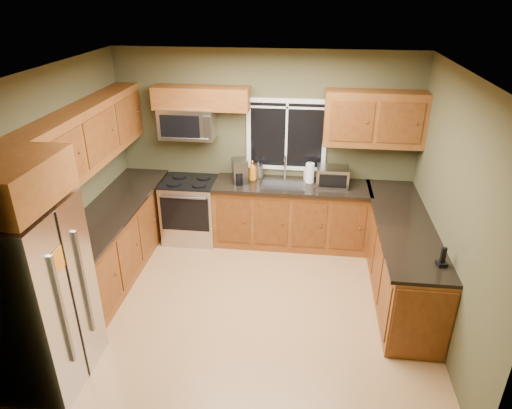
% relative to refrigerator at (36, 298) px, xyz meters
% --- Properties ---
extents(floor, '(4.20, 4.20, 0.00)m').
position_rel_refrigerator_xyz_m(floor, '(1.74, 1.30, -0.90)').
color(floor, '#A77849').
rests_on(floor, ground).
extents(ceiling, '(4.20, 4.20, 0.00)m').
position_rel_refrigerator_xyz_m(ceiling, '(1.74, 1.30, 1.80)').
color(ceiling, white).
rests_on(ceiling, back_wall).
extents(back_wall, '(4.20, 0.00, 4.20)m').
position_rel_refrigerator_xyz_m(back_wall, '(1.74, 3.10, 0.45)').
color(back_wall, '#48452A').
rests_on(back_wall, ground).
extents(front_wall, '(4.20, 0.00, 4.20)m').
position_rel_refrigerator_xyz_m(front_wall, '(1.74, -0.50, 0.45)').
color(front_wall, '#48452A').
rests_on(front_wall, ground).
extents(left_wall, '(0.00, 3.60, 3.60)m').
position_rel_refrigerator_xyz_m(left_wall, '(-0.36, 1.30, 0.45)').
color(left_wall, '#48452A').
rests_on(left_wall, ground).
extents(right_wall, '(0.00, 3.60, 3.60)m').
position_rel_refrigerator_xyz_m(right_wall, '(3.84, 1.30, 0.45)').
color(right_wall, '#48452A').
rests_on(right_wall, ground).
extents(window, '(1.12, 0.03, 1.02)m').
position_rel_refrigerator_xyz_m(window, '(2.04, 3.08, 0.65)').
color(window, white).
rests_on(window, back_wall).
extents(base_cabinets_left, '(0.60, 2.65, 0.90)m').
position_rel_refrigerator_xyz_m(base_cabinets_left, '(-0.06, 1.78, -0.45)').
color(base_cabinets_left, brown).
rests_on(base_cabinets_left, ground).
extents(countertop_left, '(0.65, 2.65, 0.04)m').
position_rel_refrigerator_xyz_m(countertop_left, '(-0.04, 1.78, 0.02)').
color(countertop_left, black).
rests_on(countertop_left, base_cabinets_left).
extents(base_cabinets_back, '(2.17, 0.60, 0.90)m').
position_rel_refrigerator_xyz_m(base_cabinets_back, '(2.15, 2.80, -0.45)').
color(base_cabinets_back, brown).
rests_on(base_cabinets_back, ground).
extents(countertop_back, '(2.17, 0.65, 0.04)m').
position_rel_refrigerator_xyz_m(countertop_back, '(2.15, 2.78, 0.02)').
color(countertop_back, black).
rests_on(countertop_back, base_cabinets_back).
extents(base_cabinets_peninsula, '(0.60, 2.52, 0.90)m').
position_rel_refrigerator_xyz_m(base_cabinets_peninsula, '(3.54, 1.84, -0.45)').
color(base_cabinets_peninsula, brown).
rests_on(base_cabinets_peninsula, ground).
extents(countertop_peninsula, '(0.65, 2.50, 0.04)m').
position_rel_refrigerator_xyz_m(countertop_peninsula, '(3.51, 1.85, 0.02)').
color(countertop_peninsula, black).
rests_on(countertop_peninsula, base_cabinets_peninsula).
extents(upper_cabinets_left, '(0.33, 2.65, 0.72)m').
position_rel_refrigerator_xyz_m(upper_cabinets_left, '(-0.20, 1.78, 0.96)').
color(upper_cabinets_left, brown).
rests_on(upper_cabinets_left, left_wall).
extents(upper_cabinets_back_left, '(1.30, 0.33, 0.30)m').
position_rel_refrigerator_xyz_m(upper_cabinets_back_left, '(0.89, 2.94, 1.17)').
color(upper_cabinets_back_left, brown).
rests_on(upper_cabinets_back_left, back_wall).
extents(upper_cabinets_back_right, '(1.30, 0.33, 0.72)m').
position_rel_refrigerator_xyz_m(upper_cabinets_back_right, '(3.19, 2.94, 0.96)').
color(upper_cabinets_back_right, brown).
rests_on(upper_cabinets_back_right, back_wall).
extents(upper_cabinet_over_fridge, '(0.72, 0.90, 0.38)m').
position_rel_refrigerator_xyz_m(upper_cabinet_over_fridge, '(-0.00, 0.00, 1.13)').
color(upper_cabinet_over_fridge, brown).
rests_on(upper_cabinet_over_fridge, left_wall).
extents(refrigerator, '(0.74, 0.90, 1.80)m').
position_rel_refrigerator_xyz_m(refrigerator, '(0.00, 0.00, 0.00)').
color(refrigerator, '#B7B7BC').
rests_on(refrigerator, ground).
extents(range, '(0.76, 0.69, 0.94)m').
position_rel_refrigerator_xyz_m(range, '(0.69, 2.77, -0.43)').
color(range, '#B7B7BC').
rests_on(range, ground).
extents(microwave, '(0.76, 0.41, 0.42)m').
position_rel_refrigerator_xyz_m(microwave, '(0.69, 2.91, 0.83)').
color(microwave, '#B7B7BC').
rests_on(microwave, back_wall).
extents(sink, '(0.60, 0.42, 0.36)m').
position_rel_refrigerator_xyz_m(sink, '(2.04, 2.79, 0.05)').
color(sink, slate).
rests_on(sink, countertop_back).
extents(toaster_oven, '(0.43, 0.34, 0.27)m').
position_rel_refrigerator_xyz_m(toaster_oven, '(2.70, 2.80, 0.17)').
color(toaster_oven, '#B7B7BC').
rests_on(toaster_oven, countertop_back).
extents(coffee_maker, '(0.27, 0.31, 0.33)m').
position_rel_refrigerator_xyz_m(coffee_maker, '(1.42, 2.77, 0.20)').
color(coffee_maker, slate).
rests_on(coffee_maker, countertop_back).
extents(kettle, '(0.14, 0.14, 0.26)m').
position_rel_refrigerator_xyz_m(kettle, '(1.66, 2.95, 0.16)').
color(kettle, '#B7B7BC').
rests_on(kettle, countertop_back).
extents(paper_towel_roll, '(0.14, 0.14, 0.31)m').
position_rel_refrigerator_xyz_m(paper_towel_roll, '(2.39, 2.90, 0.18)').
color(paper_towel_roll, white).
rests_on(paper_towel_roll, countertop_back).
extents(soap_bottle_a, '(0.13, 0.13, 0.29)m').
position_rel_refrigerator_xyz_m(soap_bottle_a, '(1.59, 2.86, 0.19)').
color(soap_bottle_a, orange).
rests_on(soap_bottle_a, countertop_back).
extents(soap_bottle_b, '(0.12, 0.12, 0.20)m').
position_rel_refrigerator_xyz_m(soap_bottle_b, '(2.36, 2.98, 0.14)').
color(soap_bottle_b, white).
rests_on(soap_bottle_b, countertop_back).
extents(cordless_phone, '(0.11, 0.11, 0.20)m').
position_rel_refrigerator_xyz_m(cordless_phone, '(3.72, 0.93, 0.10)').
color(cordless_phone, black).
rests_on(cordless_phone, countertop_peninsula).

